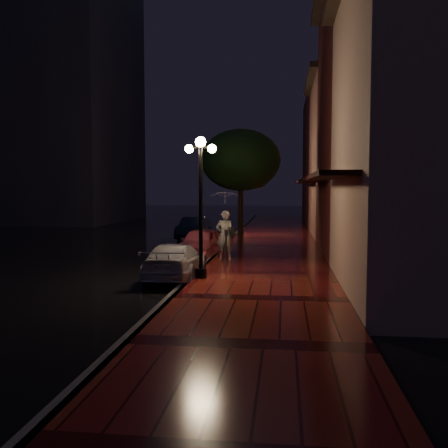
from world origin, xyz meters
The scene contains 15 objects.
ground centered at (0.00, 0.00, 0.00)m, with size 120.00×120.00×0.00m, color black.
sidewalk centered at (2.25, 0.00, 0.07)m, with size 4.50×60.00×0.15m, color #4E0D0F.
curb centered at (0.00, 0.00, 0.07)m, with size 0.25×60.00×0.15m, color #595451.
storefront_near centered at (7.00, -6.00, 4.25)m, with size 5.00×8.00×8.50m, color gray.
storefront_mid centered at (7.00, 2.00, 5.50)m, with size 5.00×8.00×11.00m, color #511914.
storefront_far centered at (7.00, 10.00, 4.50)m, with size 5.00×8.00×9.00m, color #8C5951.
storefront_extra centered at (7.00, 20.00, 5.00)m, with size 5.00×12.00×10.00m, color #511914.
streetlamp_near centered at (0.35, -5.00, 2.60)m, with size 0.96×0.36×4.31m.
streetlamp_far centered at (0.35, 9.00, 2.60)m, with size 0.96×0.36×4.31m.
street_tree centered at (0.61, 5.99, 4.24)m, with size 4.16×4.16×5.80m.
pink_car centered at (-0.60, 0.60, 0.61)m, with size 1.45×3.61×1.23m, color #E35D6E.
navy_car centered at (-2.23, 7.91, 0.62)m, with size 1.32×3.78×1.25m, color black.
silver_car centered at (-0.60, -4.33, 0.57)m, with size 1.60×3.94×1.14m, color #ACABB3.
woman_with_umbrella centered at (0.61, -0.98, 1.90)m, with size 1.10×1.12×2.66m.
parking_meter centered at (0.83, -2.44, 0.92)m, with size 0.14×0.11×1.28m.
Camera 1 is at (2.88, -19.98, 2.94)m, focal length 40.00 mm.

